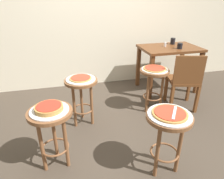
% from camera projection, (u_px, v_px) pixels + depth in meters
% --- Properties ---
extents(ground_plane, '(6.00, 6.00, 0.00)m').
position_uv_depth(ground_plane, '(129.00, 130.00, 2.57)').
color(ground_plane, '#42382D').
extents(stool_foreground, '(0.41, 0.41, 0.62)m').
position_uv_depth(stool_foreground, '(167.00, 130.00, 1.82)').
color(stool_foreground, brown).
rests_on(stool_foreground, ground_plane).
extents(serving_plate_foreground, '(0.38, 0.38, 0.01)m').
position_uv_depth(serving_plate_foreground, '(170.00, 115.00, 1.75)').
color(serving_plate_foreground, silver).
rests_on(serving_plate_foreground, stool_foreground).
extents(pizza_foreground, '(0.31, 0.31, 0.02)m').
position_uv_depth(pizza_foreground, '(170.00, 113.00, 1.74)').
color(pizza_foreground, '#B78442').
rests_on(pizza_foreground, serving_plate_foreground).
extents(stool_middle, '(0.41, 0.41, 0.62)m').
position_uv_depth(stool_middle, '(52.00, 125.00, 1.88)').
color(stool_middle, brown).
rests_on(stool_middle, ground_plane).
extents(serving_plate_middle, '(0.35, 0.35, 0.01)m').
position_uv_depth(serving_plate_middle, '(49.00, 110.00, 1.81)').
color(serving_plate_middle, silver).
rests_on(serving_plate_middle, stool_middle).
extents(pizza_middle, '(0.25, 0.25, 0.05)m').
position_uv_depth(pizza_middle, '(49.00, 108.00, 1.80)').
color(pizza_middle, '#B78442').
rests_on(pizza_middle, serving_plate_middle).
extents(stool_leftside, '(0.41, 0.41, 0.62)m').
position_uv_depth(stool_leftside, '(82.00, 91.00, 2.54)').
color(stool_leftside, brown).
rests_on(stool_leftside, ground_plane).
extents(serving_plate_leftside, '(0.36, 0.36, 0.01)m').
position_uv_depth(serving_plate_leftside, '(81.00, 79.00, 2.47)').
color(serving_plate_leftside, white).
rests_on(serving_plate_leftside, stool_leftside).
extents(pizza_leftside, '(0.27, 0.27, 0.02)m').
position_uv_depth(pizza_leftside, '(81.00, 78.00, 2.47)').
color(pizza_leftside, tan).
rests_on(pizza_leftside, serving_plate_leftside).
extents(stool_rear, '(0.41, 0.41, 0.62)m').
position_uv_depth(stool_rear, '(154.00, 80.00, 2.86)').
color(stool_rear, brown).
rests_on(stool_rear, ground_plane).
extents(serving_plate_rear, '(0.36, 0.36, 0.01)m').
position_uv_depth(serving_plate_rear, '(155.00, 69.00, 2.79)').
color(serving_plate_rear, white).
rests_on(serving_plate_rear, stool_rear).
extents(pizza_rear, '(0.31, 0.31, 0.02)m').
position_uv_depth(pizza_rear, '(155.00, 68.00, 2.79)').
color(pizza_rear, tan).
rests_on(pizza_rear, serving_plate_rear).
extents(dining_table, '(0.97, 0.66, 0.77)m').
position_uv_depth(dining_table, '(169.00, 55.00, 3.44)').
color(dining_table, '#5B3319').
rests_on(dining_table, ground_plane).
extents(cup_near_edge, '(0.08, 0.08, 0.09)m').
position_uv_depth(cup_near_edge, '(180.00, 46.00, 3.25)').
color(cup_near_edge, black).
rests_on(cup_near_edge, dining_table).
extents(cup_far_edge, '(0.08, 0.08, 0.11)m').
position_uv_depth(cup_far_edge, '(173.00, 41.00, 3.54)').
color(cup_far_edge, black).
rests_on(cup_far_edge, dining_table).
extents(condiment_shaker, '(0.04, 0.04, 0.07)m').
position_uv_depth(condiment_shaker, '(165.00, 44.00, 3.40)').
color(condiment_shaker, white).
rests_on(condiment_shaker, dining_table).
extents(wooden_chair, '(0.49, 0.49, 0.85)m').
position_uv_depth(wooden_chair, '(184.00, 80.00, 2.88)').
color(wooden_chair, brown).
rests_on(wooden_chair, ground_plane).
extents(pizza_server_knife, '(0.15, 0.19, 0.01)m').
position_uv_depth(pizza_server_knife, '(174.00, 113.00, 1.72)').
color(pizza_server_knife, silver).
rests_on(pizza_server_knife, pizza_foreground).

